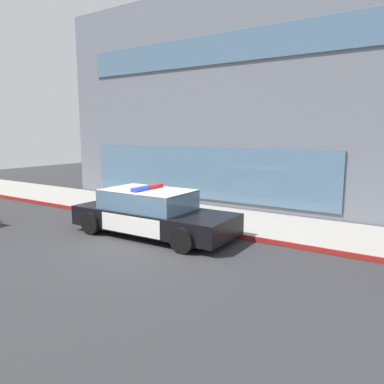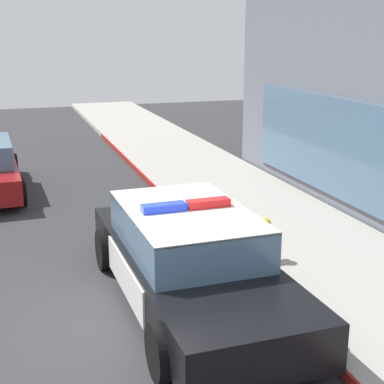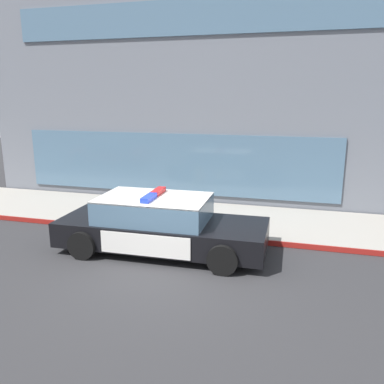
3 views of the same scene
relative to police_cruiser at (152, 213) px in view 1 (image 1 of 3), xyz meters
The scene contains 6 objects.
ground 1.44m from the police_cruiser, 63.72° to the right, with size 48.00×48.00×0.00m, color #303033.
sidewalk 2.79m from the police_cruiser, 78.15° to the left, with size 48.00×3.19×0.15m, color #A39E93.
curb_red_paint 1.34m from the police_cruiser, 62.06° to the left, with size 28.80×0.04×0.14m, color maroon.
storefront_building 9.29m from the police_cruiser, 81.91° to the left, with size 18.74×8.42×8.59m.
police_cruiser is the anchor object (origin of this frame).
fire_hydrant 1.77m from the police_cruiser, 117.20° to the left, with size 0.34×0.39×0.73m.
Camera 1 is at (6.40, -7.28, 3.07)m, focal length 34.49 mm.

